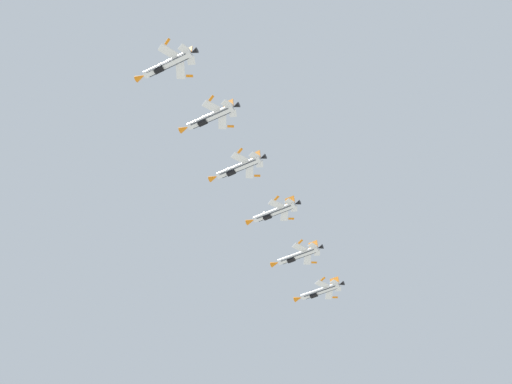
{
  "coord_description": "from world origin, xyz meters",
  "views": [
    {
      "loc": [
        -0.31,
        1.29,
        1.94
      ],
      "look_at": [
        -24.12,
        99.45,
        131.56
      ],
      "focal_mm": 44.7,
      "sensor_mm": 36.0,
      "label": 1
    }
  ],
  "objects_px": {
    "fighter_jet_left_wing": "(210,117)",
    "fighter_jet_right_wing": "(238,168)",
    "fighter_jet_lead": "(167,65)",
    "fighter_jet_left_outer": "(273,212)",
    "fighter_jet_trail_slot": "(319,291)",
    "fighter_jet_right_outer": "(297,256)"
  },
  "relations": [
    {
      "from": "fighter_jet_left_wing",
      "to": "fighter_jet_right_wing",
      "type": "xyz_separation_m",
      "value": [
        2.67,
        15.92,
        0.37
      ]
    },
    {
      "from": "fighter_jet_left_wing",
      "to": "fighter_jet_trail_slot",
      "type": "height_order",
      "value": "fighter_jet_trail_slot"
    },
    {
      "from": "fighter_jet_lead",
      "to": "fighter_jet_left_outer",
      "type": "bearing_deg",
      "value": -2.23
    },
    {
      "from": "fighter_jet_lead",
      "to": "fighter_jet_left_wing",
      "type": "xyz_separation_m",
      "value": [
        5.48,
        15.32,
        -0.07
      ]
    },
    {
      "from": "fighter_jet_left_wing",
      "to": "fighter_jet_trail_slot",
      "type": "relative_size",
      "value": 1.0
    },
    {
      "from": "fighter_jet_lead",
      "to": "fighter_jet_left_outer",
      "type": "height_order",
      "value": "fighter_jet_left_outer"
    },
    {
      "from": "fighter_jet_left_wing",
      "to": "fighter_jet_right_outer",
      "type": "xyz_separation_m",
      "value": [
        11.1,
        49.58,
        0.9
      ]
    },
    {
      "from": "fighter_jet_left_wing",
      "to": "fighter_jet_left_outer",
      "type": "height_order",
      "value": "fighter_jet_left_outer"
    },
    {
      "from": "fighter_jet_left_wing",
      "to": "fighter_jet_right_outer",
      "type": "relative_size",
      "value": 1.0
    },
    {
      "from": "fighter_jet_right_wing",
      "to": "fighter_jet_left_wing",
      "type": "bearing_deg",
      "value": -176.48
    },
    {
      "from": "fighter_jet_left_wing",
      "to": "fighter_jet_right_wing",
      "type": "relative_size",
      "value": 1.0
    },
    {
      "from": "fighter_jet_lead",
      "to": "fighter_jet_left_wing",
      "type": "relative_size",
      "value": 1.0
    },
    {
      "from": "fighter_jet_right_wing",
      "to": "fighter_jet_left_outer",
      "type": "height_order",
      "value": "fighter_jet_left_outer"
    },
    {
      "from": "fighter_jet_left_wing",
      "to": "fighter_jet_trail_slot",
      "type": "xyz_separation_m",
      "value": [
        14.55,
        65.9,
        1.46
      ]
    },
    {
      "from": "fighter_jet_right_wing",
      "to": "fighter_jet_right_outer",
      "type": "distance_m",
      "value": 34.71
    },
    {
      "from": "fighter_jet_right_wing",
      "to": "fighter_jet_trail_slot",
      "type": "height_order",
      "value": "fighter_jet_trail_slot"
    },
    {
      "from": "fighter_jet_right_wing",
      "to": "fighter_jet_right_outer",
      "type": "height_order",
      "value": "fighter_jet_right_outer"
    },
    {
      "from": "fighter_jet_trail_slot",
      "to": "fighter_jet_left_wing",
      "type": "bearing_deg",
      "value": -179.41
    },
    {
      "from": "fighter_jet_right_outer",
      "to": "fighter_jet_trail_slot",
      "type": "relative_size",
      "value": 1.0
    },
    {
      "from": "fighter_jet_left_outer",
      "to": "fighter_jet_lead",
      "type": "bearing_deg",
      "value": 177.77
    },
    {
      "from": "fighter_jet_left_outer",
      "to": "fighter_jet_left_wing",
      "type": "bearing_deg",
      "value": 179.84
    },
    {
      "from": "fighter_jet_right_wing",
      "to": "fighter_jet_trail_slot",
      "type": "relative_size",
      "value": 1.0
    }
  ]
}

